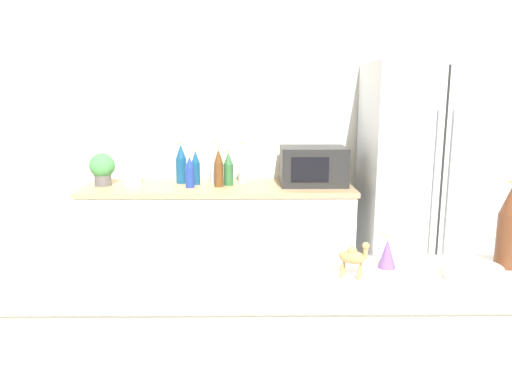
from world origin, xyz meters
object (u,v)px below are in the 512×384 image
back_bottle_0 (214,164)px  back_bottle_3 (228,169)px  back_bottle_5 (181,164)px  microwave (313,166)px  back_bottle_6 (196,168)px  fruit_bowl (473,272)px  back_bottle_2 (190,172)px  wise_man_figurine_blue (387,251)px  paper_towel_roll (132,170)px  wine_bottle (509,227)px  camel_figurine (353,256)px  back_bottle_1 (243,164)px  back_bottle_4 (219,168)px  refrigerator (423,186)px  potted_plant (102,168)px

back_bottle_0 → back_bottle_3: size_ratio=1.20×
back_bottle_5 → microwave: bearing=-3.9°
back_bottle_6 → fruit_bowl: size_ratio=1.33×
microwave → back_bottle_2: 0.91m
wise_man_figurine_blue → fruit_bowl: bearing=-26.6°
paper_towel_roll → wine_bottle: size_ratio=0.74×
wine_bottle → camel_figurine: bearing=-170.1°
paper_towel_roll → microwave: microwave is taller
back_bottle_1 → back_bottle_4: (-0.17, -0.15, -0.01)m
back_bottle_1 → wise_man_figurine_blue: size_ratio=2.01×
refrigerator → potted_plant: size_ratio=7.36×
back_bottle_4 → camel_figurine: back_bottle_4 is taller
back_bottle_1 → back_bottle_5: size_ratio=1.00×
back_bottle_0 → fruit_bowl: back_bottle_0 is taller
back_bottle_6 → microwave: bearing=-0.7°
refrigerator → back_bottle_4: (-1.49, -0.01, 0.14)m
paper_towel_roll → back_bottle_3: (0.69, 0.04, 0.00)m
back_bottle_0 → back_bottle_2: bearing=-134.2°
paper_towel_roll → back_bottle_2: (0.42, -0.05, -0.01)m
back_bottle_3 → refrigerator: bearing=-1.9°
back_bottle_6 → back_bottle_2: bearing=-104.1°
paper_towel_roll → camel_figurine: size_ratio=1.78×
back_bottle_4 → wise_man_figurine_blue: size_ratio=1.91×
microwave → back_bottle_0: (-0.73, 0.06, 0.01)m
back_bottle_5 → wise_man_figurine_blue: size_ratio=2.01×
back_bottle_5 → camel_figurine: back_bottle_5 is taller
potted_plant → back_bottle_0: back_bottle_0 is taller
paper_towel_roll → back_bottle_5: 0.36m
back_bottle_2 → wise_man_figurine_blue: size_ratio=1.55×
microwave → back_bottle_5: (-0.98, 0.07, 0.00)m
microwave → wine_bottle: wine_bottle is taller
back_bottle_6 → wine_bottle: bearing=-54.9°
potted_plant → refrigerator: bearing=-1.1°
back_bottle_1 → camel_figurine: (0.41, -2.08, -0.02)m
potted_plant → back_bottle_5: 0.57m
paper_towel_roll → wise_man_figurine_blue: (1.36, -1.85, -0.01)m
microwave → back_bottle_5: back_bottle_5 is taller
back_bottle_0 → back_bottle_4: (0.04, -0.14, -0.01)m
potted_plant → back_bottle_4: size_ratio=0.83×
back_bottle_6 → back_bottle_1: bearing=10.5°
microwave → potted_plant: bearing=-178.9°
back_bottle_4 → back_bottle_1: bearing=42.2°
back_bottle_3 → camel_figurine: 2.05m
back_bottle_2 → back_bottle_3: back_bottle_3 is taller
back_bottle_5 → camel_figurine: 2.25m
fruit_bowl → microwave: bearing=98.3°
back_bottle_4 → back_bottle_6: (-0.18, 0.09, -0.01)m
refrigerator → back_bottle_0: (-1.54, 0.13, 0.15)m
potted_plant → back_bottle_1: size_ratio=0.79×
microwave → back_bottle_3: bearing=-177.7°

